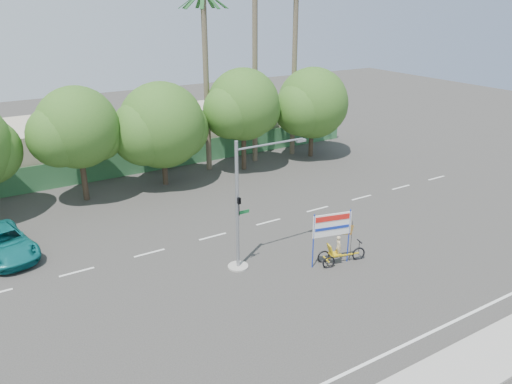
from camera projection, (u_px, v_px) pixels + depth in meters
ground at (322, 289)px, 24.74m from camera, size 120.00×120.00×0.00m
sidewalk_near at (446, 380)px, 18.77m from camera, size 50.00×2.40×0.12m
fence at (160, 158)px, 41.45m from camera, size 38.00×0.08×2.00m
building_left at (20, 151)px, 39.81m from camera, size 12.00×8.00×4.00m
building_right at (220, 125)px, 48.62m from camera, size 14.00×8.00×3.60m
tree_left at (77, 130)px, 33.77m from camera, size 6.66×5.60×8.07m
tree_center at (161, 128)px, 36.90m from camera, size 7.62×6.40×7.85m
tree_right at (243, 107)px, 40.01m from camera, size 6.90×5.80×8.36m
tree_far_right at (312, 105)px, 43.63m from camera, size 7.38×6.20×7.94m
palm_tall at (255, 37)px, 40.29m from camera, size 3.73×3.79×17.45m
palm_mid at (295, 48)px, 42.62m from camera, size 3.73×3.79×15.45m
palm_short at (205, 61)px, 38.69m from camera, size 3.73×3.79×14.45m
traffic_signal at (243, 216)px, 25.77m from camera, size 4.72×1.10×7.00m
trike_billboard at (336, 243)px, 26.64m from camera, size 3.13×1.15×3.15m
pickup_truck at (3, 243)px, 27.62m from camera, size 3.63×6.00×1.56m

